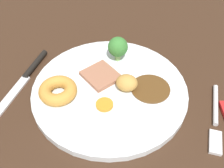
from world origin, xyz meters
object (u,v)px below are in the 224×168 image
Objects in this scene: roast_potato_left at (127,83)px; broccoli_floret at (117,47)px; dinner_plate at (112,90)px; meat_slice_main at (101,75)px; carrot_coin_front at (103,104)px; fork at (215,119)px; yorkshire_pudding at (58,91)px; knife at (27,74)px.

broccoli_floret is (3.39, -8.20, 1.63)cm from roast_potato_left.
dinner_plate is 9.34cm from broccoli_floret.
broccoli_floret reaches higher than roast_potato_left.
meat_slice_main is 1.21× the size of broccoli_floret.
carrot_coin_front is at bearing 89.39° from broccoli_floret.
fork is (-16.39, 3.21, -2.60)cm from roast_potato_left.
fork is at bearing 166.09° from meat_slice_main.
yorkshire_pudding is at bearing 18.19° from roast_potato_left.
carrot_coin_front is 13.40cm from broccoli_floret.
broccoli_floret is (-0.14, -13.07, 2.94)cm from carrot_coin_front.
carrot_coin_front is (-1.98, 7.09, -0.12)cm from meat_slice_main.
meat_slice_main is at bearing -99.36° from fork.
knife is (18.03, -1.20, -0.25)cm from dinner_plate.
yorkshire_pudding is at bearing -5.96° from carrot_coin_front.
broccoli_floret is at bearing -90.61° from carrot_coin_front.
knife is (17.39, 7.25, -4.17)cm from broccoli_floret.
knife is at bearing -18.63° from carrot_coin_front.
yorkshire_pudding reaches higher than meat_slice_main.
fork is at bearing 150.03° from broccoli_floret.
yorkshire_pudding reaches higher than dinner_plate.
carrot_coin_front is (3.53, 4.87, -1.31)cm from roast_potato_left.
fork is at bearing 171.22° from dinner_plate.
meat_slice_main reaches higher than knife.
roast_potato_left is 9.02cm from broccoli_floret.
yorkshire_pudding is 2.26× the size of carrot_coin_front.
knife is at bearing -2.61° from roast_potato_left.
knife is (8.69, -4.92, -2.11)cm from yorkshire_pudding.
fork is at bearing -175.23° from carrot_coin_front.
knife is at bearing -3.81° from dinner_plate.
meat_slice_main is 2.09× the size of carrot_coin_front.
fork is at bearing -178.46° from yorkshire_pudding.
meat_slice_main is at bearing 101.51° from knife.
yorkshire_pudding is 0.46× the size of fork.
broccoli_floret reaches higher than fork.
knife is (17.25, -5.82, -1.23)cm from carrot_coin_front.
meat_slice_main reaches higher than fork.
carrot_coin_front is at bearing 80.39° from dinner_plate.
meat_slice_main is at bearing -136.74° from yorkshire_pudding.
yorkshire_pudding is at bearing 43.26° from meat_slice_main.
knife is at bearing -29.54° from yorkshire_pudding.
carrot_coin_front is (-8.57, 0.89, -0.89)cm from yorkshire_pudding.
meat_slice_main reaches higher than carrot_coin_front.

